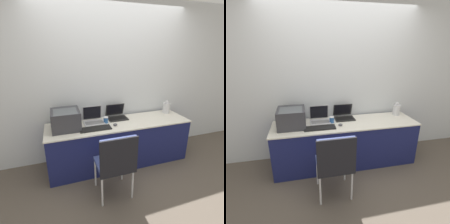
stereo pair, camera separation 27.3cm
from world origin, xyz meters
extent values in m
plane|color=brown|center=(0.00, 0.00, 0.00)|extent=(14.00, 14.00, 0.00)
cube|color=silver|center=(0.00, 0.68, 1.30)|extent=(8.00, 0.05, 2.60)
cube|color=#191E51|center=(0.00, 0.30, 0.35)|extent=(2.28, 0.61, 0.71)
cube|color=silver|center=(0.00, 0.30, 0.72)|extent=(2.30, 0.63, 0.02)
cube|color=#333338|center=(-0.83, 0.34, 0.87)|extent=(0.40, 0.41, 0.28)
cube|color=#51565B|center=(-0.83, 0.30, 0.98)|extent=(0.32, 0.31, 0.05)
cube|color=#B7B7BC|center=(-0.40, 0.39, 0.74)|extent=(0.32, 0.24, 0.02)
cube|color=slate|center=(-0.40, 0.38, 0.75)|extent=(0.28, 0.13, 0.00)
cube|color=#B7B7BC|center=(-0.40, 0.53, 0.86)|extent=(0.32, 0.04, 0.23)
cube|color=black|center=(-0.40, 0.52, 0.86)|extent=(0.29, 0.04, 0.21)
cube|color=black|center=(0.02, 0.45, 0.74)|extent=(0.33, 0.22, 0.02)
cube|color=black|center=(0.02, 0.44, 0.75)|extent=(0.29, 0.12, 0.00)
cube|color=black|center=(0.02, 0.60, 0.85)|extent=(0.33, 0.08, 0.21)
cube|color=black|center=(0.02, 0.59, 0.85)|extent=(0.29, 0.07, 0.19)
cube|color=black|center=(-0.43, 0.17, 0.74)|extent=(0.46, 0.16, 0.02)
cylinder|color=#285699|center=(-0.22, 0.35, 0.77)|extent=(0.07, 0.07, 0.09)
cylinder|color=white|center=(-0.22, 0.35, 0.82)|extent=(0.08, 0.08, 0.01)
ellipsoid|color=#4C4C51|center=(-0.11, 0.20, 0.75)|extent=(0.06, 0.06, 0.04)
cylinder|color=silver|center=(0.98, 0.47, 0.82)|extent=(0.12, 0.12, 0.19)
sphere|color=silver|center=(0.98, 0.47, 0.93)|extent=(0.07, 0.07, 0.07)
cube|color=navy|center=(-0.32, -0.32, 0.45)|extent=(0.43, 0.40, 0.04)
cube|color=navy|center=(-0.32, -0.51, 0.69)|extent=(0.43, 0.03, 0.44)
cylinder|color=silver|center=(-0.52, -0.14, 0.22)|extent=(0.02, 0.02, 0.43)
cylinder|color=silver|center=(-0.12, -0.14, 0.22)|extent=(0.02, 0.02, 0.43)
cylinder|color=silver|center=(-0.52, -0.51, 0.22)|extent=(0.02, 0.02, 0.43)
cylinder|color=silver|center=(-0.12, -0.51, 0.22)|extent=(0.02, 0.02, 0.43)
cube|color=black|center=(-0.32, -0.54, 0.67)|extent=(0.46, 0.02, 0.48)
camera|label=1|loc=(-0.93, -2.11, 1.82)|focal=28.00mm
camera|label=2|loc=(-0.66, -2.19, 1.82)|focal=28.00mm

